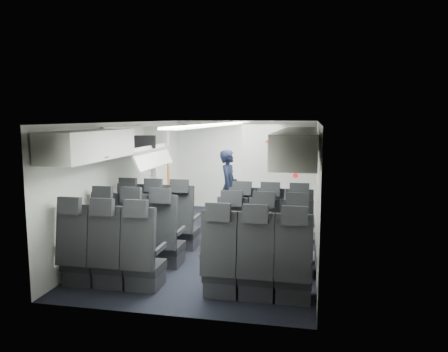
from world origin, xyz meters
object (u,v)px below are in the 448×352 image
at_px(seat_row_rear, 181,262).
at_px(galley_unit, 283,172).
at_px(seat_row_front, 213,227).
at_px(carry_on_bag, 145,142).
at_px(flight_attendant, 229,187).
at_px(seat_row_mid, 199,243).
at_px(boarding_door, 161,176).

height_order(seat_row_rear, galley_unit, galley_unit).
bearing_deg(seat_row_rear, galley_unit, 79.35).
bearing_deg(seat_row_front, galley_unit, 73.72).
bearing_deg(galley_unit, seat_row_rear, -100.65).
bearing_deg(carry_on_bag, flight_attendant, 30.14).
bearing_deg(seat_row_rear, flight_attendant, 91.33).
bearing_deg(seat_row_mid, flight_attendant, 91.77).
bearing_deg(seat_row_front, carry_on_bag, 160.48).
bearing_deg(seat_row_mid, carry_on_bag, 134.52).
bearing_deg(seat_row_rear, boarding_door, 112.87).
height_order(seat_row_mid, galley_unit, galley_unit).
relative_size(seat_row_mid, boarding_door, 1.79).
bearing_deg(seat_row_front, seat_row_rear, -90.00).
relative_size(seat_row_front, galley_unit, 1.75).
bearing_deg(flight_attendant, seat_row_rear, -178.15).
height_order(seat_row_front, seat_row_mid, same).
distance_m(seat_row_front, seat_row_mid, 0.90).
bearing_deg(boarding_door, galley_unit, 24.28).
xyz_separation_m(seat_row_front, seat_row_mid, (0.00, -0.90, 0.00)).
distance_m(seat_row_front, boarding_door, 2.71).
bearing_deg(carry_on_bag, seat_row_rear, -76.08).
distance_m(seat_row_rear, carry_on_bag, 3.00).
bearing_deg(flight_attendant, seat_row_mid, -177.72).
relative_size(seat_row_front, boarding_door, 1.79).
distance_m(seat_row_mid, carry_on_bag, 2.39).
xyz_separation_m(seat_row_rear, boarding_door, (-1.64, 3.89, 0.55)).
distance_m(seat_row_rear, galley_unit, 5.17).
height_order(seat_row_rear, carry_on_bag, carry_on_bag).
relative_size(galley_unit, carry_on_bag, 5.10).
xyz_separation_m(seat_row_rear, galley_unit, (0.95, 5.05, 0.55)).
height_order(boarding_door, carry_on_bag, carry_on_bag).
xyz_separation_m(seat_row_front, seat_row_rear, (0.00, -1.80, 0.00)).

